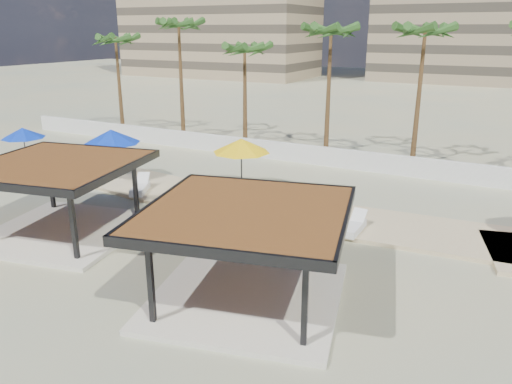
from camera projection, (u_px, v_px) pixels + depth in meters
ground at (219, 276)px, 17.70m from camera, size 200.00×200.00×0.00m
promenade at (343, 216)px, 23.23m from camera, size 44.45×7.97×0.24m
boundary_wall at (355, 160)px, 30.95m from camera, size 56.00×0.30×1.20m
pavilion_central at (247, 246)px, 15.66m from camera, size 7.42×7.42×3.13m
pavilion_west at (59, 191)px, 20.84m from camera, size 7.36×7.36×3.17m
umbrella_a at (23, 133)px, 30.92m from camera, size 3.26×3.26×2.35m
umbrella_b at (241, 146)px, 26.16m from camera, size 3.82×3.82×2.72m
umbrella_f at (111, 137)px, 27.89m from camera, size 3.46×3.46×2.84m
lounger_a at (140, 188)px, 26.28m from camera, size 1.52×2.14×0.78m
lounger_b at (354, 227)px, 21.13m from camera, size 0.64×1.92×0.72m
palm_a at (116, 43)px, 40.14m from camera, size 3.00×3.00×8.37m
palm_b at (179, 29)px, 37.48m from camera, size 3.00×3.00×9.51m
palm_c at (245, 53)px, 34.79m from camera, size 3.00×3.00×7.86m
palm_d at (331, 36)px, 32.44m from camera, size 3.00×3.00×9.08m
palm_e at (425, 36)px, 29.35m from camera, size 3.00×3.00×9.09m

